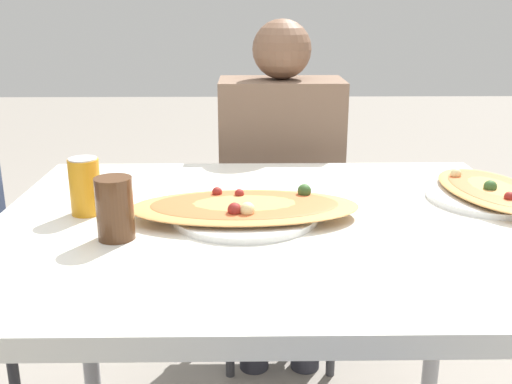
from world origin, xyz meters
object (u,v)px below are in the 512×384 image
chair_far_seated (278,217)px  pizza_main (245,209)px  pizza_second (492,192)px  dining_table (267,252)px  person_seated (281,173)px  soda_can (85,186)px  drink_glass (115,209)px

chair_far_seated → pizza_main: chair_far_seated is taller
pizza_main → pizza_second: 0.59m
dining_table → chair_far_seated: bearing=85.3°
person_seated → chair_far_seated: bearing=-90.0°
pizza_main → soda_can: 0.35m
drink_glass → pizza_main: bearing=25.0°
drink_glass → soda_can: bearing=122.9°
person_seated → pizza_main: bearing=80.4°
person_seated → drink_glass: bearing=65.3°
pizza_main → drink_glass: size_ratio=4.03×
chair_far_seated → person_seated: 0.23m
chair_far_seated → drink_glass: drink_glass is taller
dining_table → soda_can: size_ratio=9.35×
dining_table → pizza_second: 0.55m
chair_far_seated → person_seated: person_seated is taller
person_seated → soda_can: 0.81m
chair_far_seated → soda_can: size_ratio=6.88×
person_seated → pizza_main: person_seated is taller
dining_table → person_seated: 0.69m
dining_table → person_seated: bearing=84.5°
dining_table → pizza_second: pizza_second is taller
drink_glass → dining_table: bearing=19.3°
chair_far_seated → drink_glass: size_ratio=6.97×
pizza_main → soda_can: bearing=175.0°
pizza_main → drink_glass: bearing=-155.0°
chair_far_seated → pizza_main: (-0.11, -0.79, 0.30)m
dining_table → soda_can: soda_can is taller
chair_far_seated → drink_glass: 1.03m
person_seated → pizza_second: 0.73m
dining_table → person_seated: (0.07, 0.69, -0.01)m
pizza_main → pizza_second: bearing=11.3°
person_seated → pizza_second: size_ratio=2.96×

